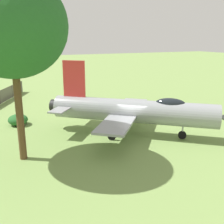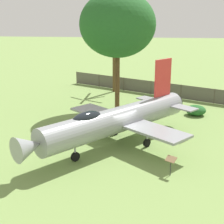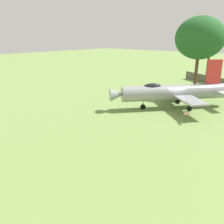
{
  "view_description": "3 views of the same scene",
  "coord_description": "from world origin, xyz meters",
  "px_view_note": "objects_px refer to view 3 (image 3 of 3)",
  "views": [
    {
      "loc": [
        17.18,
        -10.04,
        7.27
      ],
      "look_at": [
        -1.11,
        -1.25,
        1.68
      ],
      "focal_mm": 43.41,
      "sensor_mm": 36.0,
      "label": 1
    },
    {
      "loc": [
        -1.86,
        21.23,
        8.98
      ],
      "look_at": [
        0.58,
        -1.45,
        1.97
      ],
      "focal_mm": 52.58,
      "sensor_mm": 36.0,
      "label": 2
    },
    {
      "loc": [
        -12.0,
        25.58,
        8.2
      ],
      "look_at": [
        1.49,
        9.56,
        1.5
      ],
      "focal_mm": 38.35,
      "sensor_mm": 36.0,
      "label": 3
    }
  ],
  "objects_px": {
    "display_jet": "(171,92)",
    "palm_tree": "(208,62)",
    "info_plaque": "(186,115)",
    "shade_tree": "(200,38)"
  },
  "relations": [
    {
      "from": "palm_tree",
      "to": "info_plaque",
      "type": "height_order",
      "value": "palm_tree"
    },
    {
      "from": "shade_tree",
      "to": "info_plaque",
      "type": "distance_m",
      "value": 14.85
    },
    {
      "from": "info_plaque",
      "to": "palm_tree",
      "type": "bearing_deg",
      "value": -75.38
    },
    {
      "from": "palm_tree",
      "to": "info_plaque",
      "type": "relative_size",
      "value": 6.52
    },
    {
      "from": "shade_tree",
      "to": "palm_tree",
      "type": "relative_size",
      "value": 1.45
    },
    {
      "from": "palm_tree",
      "to": "display_jet",
      "type": "bearing_deg",
      "value": 95.81
    },
    {
      "from": "info_plaque",
      "to": "display_jet",
      "type": "bearing_deg",
      "value": -46.69
    },
    {
      "from": "display_jet",
      "to": "palm_tree",
      "type": "xyz_separation_m",
      "value": [
        1.67,
        -16.37,
        2.02
      ]
    },
    {
      "from": "display_jet",
      "to": "palm_tree",
      "type": "relative_size",
      "value": 1.66
    },
    {
      "from": "palm_tree",
      "to": "shade_tree",
      "type": "bearing_deg",
      "value": 97.81
    }
  ]
}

